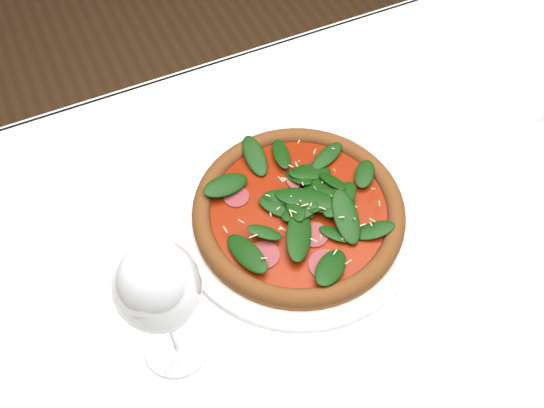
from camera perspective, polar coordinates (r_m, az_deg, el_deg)
name	(u,v)px	position (r m, az deg, el deg)	size (l,w,h in m)	color
dining_table	(351,283)	(0.87, 7.42, -7.38)	(1.21, 0.81, 0.75)	white
plate	(298,217)	(0.80, 2.47, -1.21)	(0.32, 0.32, 0.01)	white
pizza	(299,209)	(0.78, 2.52, -0.46)	(0.34, 0.34, 0.04)	#A25E27
wine_glass	(158,289)	(0.60, -10.69, -7.91)	(0.09, 0.09, 0.21)	white
saucer_far	(509,87)	(1.02, 21.43, 10.21)	(0.15, 0.15, 0.01)	white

